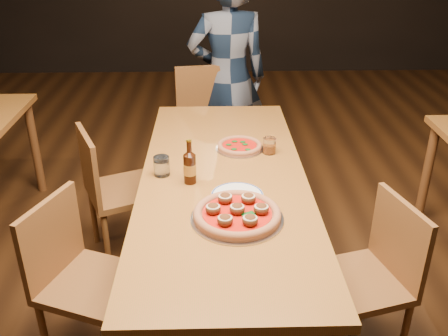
{
  "coord_description": "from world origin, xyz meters",
  "views": [
    {
      "loc": [
        -0.06,
        -2.14,
        1.87
      ],
      "look_at": [
        0.0,
        -0.05,
        0.82
      ],
      "focal_mm": 40.0,
      "sensor_mm": 36.0,
      "label": 1
    }
  ],
  "objects_px": {
    "water_glass": "(162,166)",
    "diner": "(228,79)",
    "table_main": "(224,189)",
    "pizza_margherita": "(240,146)",
    "chair_main_nw": "(92,283)",
    "beer_bottle": "(190,168)",
    "pizza_meatball": "(237,214)",
    "amber_glass": "(269,146)",
    "chair_main_sw": "(124,189)",
    "plate_stack": "(237,197)",
    "chair_end": "(212,135)",
    "chair_main_e": "(358,281)"
  },
  "relations": [
    {
      "from": "chair_main_nw",
      "to": "pizza_margherita",
      "type": "distance_m",
      "value": 1.04
    },
    {
      "from": "amber_glass",
      "to": "water_glass",
      "type": "bearing_deg",
      "value": -156.55
    },
    {
      "from": "pizza_meatball",
      "to": "beer_bottle",
      "type": "distance_m",
      "value": 0.39
    },
    {
      "from": "chair_main_e",
      "to": "beer_bottle",
      "type": "height_order",
      "value": "beer_bottle"
    },
    {
      "from": "chair_main_sw",
      "to": "diner",
      "type": "bearing_deg",
      "value": -58.0
    },
    {
      "from": "chair_main_e",
      "to": "plate_stack",
      "type": "bearing_deg",
      "value": -122.45
    },
    {
      "from": "table_main",
      "to": "diner",
      "type": "height_order",
      "value": "diner"
    },
    {
      "from": "table_main",
      "to": "chair_end",
      "type": "height_order",
      "value": "chair_end"
    },
    {
      "from": "chair_main_sw",
      "to": "pizza_meatball",
      "type": "relative_size",
      "value": 2.21
    },
    {
      "from": "table_main",
      "to": "pizza_margherita",
      "type": "height_order",
      "value": "pizza_margherita"
    },
    {
      "from": "water_glass",
      "to": "plate_stack",
      "type": "bearing_deg",
      "value": -34.41
    },
    {
      "from": "plate_stack",
      "to": "diner",
      "type": "height_order",
      "value": "diner"
    },
    {
      "from": "chair_main_e",
      "to": "chair_main_sw",
      "type": "bearing_deg",
      "value": -141.04
    },
    {
      "from": "amber_glass",
      "to": "diner",
      "type": "xyz_separation_m",
      "value": [
        -0.18,
        1.16,
        0.02
      ]
    },
    {
      "from": "chair_main_sw",
      "to": "plate_stack",
      "type": "distance_m",
      "value": 0.99
    },
    {
      "from": "amber_glass",
      "to": "diner",
      "type": "height_order",
      "value": "diner"
    },
    {
      "from": "pizza_margherita",
      "to": "diner",
      "type": "distance_m",
      "value": 1.1
    },
    {
      "from": "pizza_meatball",
      "to": "amber_glass",
      "type": "bearing_deg",
      "value": 72.54
    },
    {
      "from": "chair_main_e",
      "to": "plate_stack",
      "type": "xyz_separation_m",
      "value": [
        -0.54,
        0.17,
        0.35
      ]
    },
    {
      "from": "chair_end",
      "to": "beer_bottle",
      "type": "distance_m",
      "value": 1.25
    },
    {
      "from": "chair_main_nw",
      "to": "diner",
      "type": "bearing_deg",
      "value": 0.89
    },
    {
      "from": "table_main",
      "to": "chair_main_sw",
      "type": "relative_size",
      "value": 2.33
    },
    {
      "from": "beer_bottle",
      "to": "chair_end",
      "type": "bearing_deg",
      "value": 84.92
    },
    {
      "from": "chair_main_nw",
      "to": "chair_main_e",
      "type": "relative_size",
      "value": 1.02
    },
    {
      "from": "chair_main_nw",
      "to": "diner",
      "type": "height_order",
      "value": "diner"
    },
    {
      "from": "diner",
      "to": "chair_main_sw",
      "type": "bearing_deg",
      "value": 47.4
    },
    {
      "from": "pizza_meatball",
      "to": "beer_bottle",
      "type": "height_order",
      "value": "beer_bottle"
    },
    {
      "from": "chair_main_e",
      "to": "chair_end",
      "type": "xyz_separation_m",
      "value": [
        -0.65,
        1.52,
        0.08
      ]
    },
    {
      "from": "chair_main_e",
      "to": "pizza_meatball",
      "type": "height_order",
      "value": "chair_main_e"
    },
    {
      "from": "table_main",
      "to": "chair_main_sw",
      "type": "xyz_separation_m",
      "value": [
        -0.58,
        0.46,
        -0.25
      ]
    },
    {
      "from": "chair_main_sw",
      "to": "table_main",
      "type": "bearing_deg",
      "value": -152.49
    },
    {
      "from": "beer_bottle",
      "to": "amber_glass",
      "type": "height_order",
      "value": "beer_bottle"
    },
    {
      "from": "plate_stack",
      "to": "chair_main_nw",
      "type": "bearing_deg",
      "value": -166.51
    },
    {
      "from": "plate_stack",
      "to": "amber_glass",
      "type": "xyz_separation_m",
      "value": [
        0.19,
        0.48,
        0.03
      ]
    },
    {
      "from": "chair_main_e",
      "to": "water_glass",
      "type": "distance_m",
      "value": 1.06
    },
    {
      "from": "chair_main_sw",
      "to": "amber_glass",
      "type": "bearing_deg",
      "value": -127.49
    },
    {
      "from": "chair_main_e",
      "to": "pizza_margherita",
      "type": "xyz_separation_m",
      "value": [
        -0.5,
        0.7,
        0.35
      ]
    },
    {
      "from": "water_glass",
      "to": "diner",
      "type": "relative_size",
      "value": 0.06
    },
    {
      "from": "chair_end",
      "to": "pizza_margherita",
      "type": "height_order",
      "value": "chair_end"
    },
    {
      "from": "table_main",
      "to": "diner",
      "type": "xyz_separation_m",
      "value": [
        0.07,
        1.42,
        0.13
      ]
    },
    {
      "from": "chair_main_e",
      "to": "pizza_meatball",
      "type": "bearing_deg",
      "value": -105.39
    },
    {
      "from": "pizza_margherita",
      "to": "diner",
      "type": "bearing_deg",
      "value": 91.4
    },
    {
      "from": "table_main",
      "to": "pizza_meatball",
      "type": "distance_m",
      "value": 0.4
    },
    {
      "from": "water_glass",
      "to": "diner",
      "type": "bearing_deg",
      "value": 75.26
    },
    {
      "from": "table_main",
      "to": "amber_glass",
      "type": "height_order",
      "value": "amber_glass"
    },
    {
      "from": "chair_main_sw",
      "to": "amber_glass",
      "type": "relative_size",
      "value": 10.0
    },
    {
      "from": "beer_bottle",
      "to": "water_glass",
      "type": "relative_size",
      "value": 2.22
    },
    {
      "from": "chair_main_e",
      "to": "pizza_meatball",
      "type": "relative_size",
      "value": 2.12
    },
    {
      "from": "chair_main_sw",
      "to": "diner",
      "type": "relative_size",
      "value": 0.53
    },
    {
      "from": "chair_main_nw",
      "to": "beer_bottle",
      "type": "distance_m",
      "value": 0.68
    }
  ]
}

